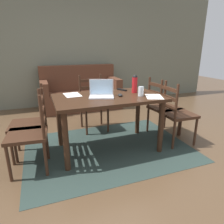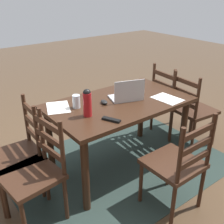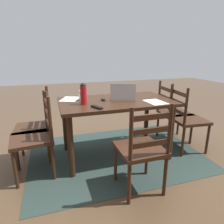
{
  "view_description": "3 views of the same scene",
  "coord_description": "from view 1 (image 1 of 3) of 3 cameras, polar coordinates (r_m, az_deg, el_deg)",
  "views": [
    {
      "loc": [
        -0.87,
        -2.47,
        1.41
      ],
      "look_at": [
        0.07,
        0.06,
        0.53
      ],
      "focal_mm": 31.97,
      "sensor_mm": 36.0,
      "label": 1
    },
    {
      "loc": [
        1.62,
        2.0,
        1.87
      ],
      "look_at": [
        0.07,
        -0.04,
        0.67
      ],
      "focal_mm": 44.25,
      "sensor_mm": 36.0,
      "label": 2
    },
    {
      "loc": [
        0.81,
        2.36,
        1.37
      ],
      "look_at": [
        0.04,
        -0.04,
        0.61
      ],
      "focal_mm": 31.64,
      "sensor_mm": 36.0,
      "label": 3
    }
  ],
  "objects": [
    {
      "name": "computer_mouse",
      "position": [
        2.69,
        2.38,
        4.88
      ],
      "size": [
        0.08,
        0.11,
        0.03
      ],
      "primitive_type": "ellipsoid",
      "rotation": [
        0.0,
        0.0,
        -0.25
      ],
      "color": "black",
      "rests_on": "dining_table"
    },
    {
      "name": "ground_plane",
      "position": [
        2.97,
        -0.98,
        -10.22
      ],
      "size": [
        14.0,
        14.0,
        0.0
      ],
      "primitive_type": "plane",
      "color": "brown"
    },
    {
      "name": "chair_left_near",
      "position": [
        2.49,
        -22.22,
        -5.72
      ],
      "size": [
        0.48,
        0.48,
        0.95
      ],
      "color": "#3D2316",
      "rests_on": "ground"
    },
    {
      "name": "chair_far_head",
      "position": [
        3.51,
        -5.37,
        2.32
      ],
      "size": [
        0.44,
        0.44,
        0.95
      ],
      "color": "#3D2316",
      "rests_on": "ground"
    },
    {
      "name": "area_rug",
      "position": [
        2.97,
        -0.98,
        -10.17
      ],
      "size": [
        2.31,
        1.69,
        0.01
      ],
      "primitive_type": "cube",
      "color": "#283833",
      "rests_on": "ground"
    },
    {
      "name": "chair_right_far",
      "position": [
        3.37,
        14.42,
        1.17
      ],
      "size": [
        0.49,
        0.49,
        0.95
      ],
      "color": "#3D2316",
      "rests_on": "ground"
    },
    {
      "name": "couch",
      "position": [
        4.87,
        -9.0,
        5.33
      ],
      "size": [
        1.8,
        0.8,
        1.0
      ],
      "color": "#512D1E",
      "rests_on": "ground"
    },
    {
      "name": "drinking_glass",
      "position": [
        2.73,
        8.26,
        5.87
      ],
      "size": [
        0.07,
        0.07,
        0.13
      ],
      "primitive_type": "cylinder",
      "color": "silver",
      "rests_on": "dining_table"
    },
    {
      "name": "dining_table",
      "position": [
        2.72,
        -1.05,
        2.29
      ],
      "size": [
        1.44,
        0.84,
        0.78
      ],
      "color": "#382114",
      "rests_on": "ground"
    },
    {
      "name": "paper_stack_right",
      "position": [
        2.72,
        11.94,
        4.32
      ],
      "size": [
        0.3,
        0.35,
        0.0
      ],
      "primitive_type": "cube",
      "rotation": [
        0.0,
        0.0,
        -0.38
      ],
      "color": "white",
      "rests_on": "dining_table"
    },
    {
      "name": "water_bottle",
      "position": [
        2.91,
        6.5,
        8.1
      ],
      "size": [
        0.08,
        0.08,
        0.26
      ],
      "color": "red",
      "rests_on": "dining_table"
    },
    {
      "name": "wall_back",
      "position": [
        5.21,
        -11.37,
        17.08
      ],
      "size": [
        8.0,
        0.12,
        2.7
      ],
      "primitive_type": "cube",
      "color": "#6B6D5B",
      "rests_on": "ground"
    },
    {
      "name": "chair_left_far",
      "position": [
        2.8,
        -22.13,
        -3.07
      ],
      "size": [
        0.48,
        0.48,
        0.95
      ],
      "color": "#3D2316",
      "rests_on": "ground"
    },
    {
      "name": "tv_remote",
      "position": [
        3.07,
        2.84,
        6.38
      ],
      "size": [
        0.11,
        0.17,
        0.02
      ],
      "primitive_type": "cube",
      "rotation": [
        0.0,
        0.0,
        0.44
      ],
      "color": "black",
      "rests_on": "dining_table"
    },
    {
      "name": "laptop",
      "position": [
        2.66,
        -3.04,
        5.62
      ],
      "size": [
        0.37,
        0.31,
        0.23
      ],
      "color": "silver",
      "rests_on": "dining_table"
    },
    {
      "name": "paper_stack_left",
      "position": [
        2.82,
        -11.25,
        4.84
      ],
      "size": [
        0.23,
        0.31,
        0.0
      ],
      "primitive_type": "cube",
      "rotation": [
        0.0,
        0.0,
        0.06
      ],
      "color": "white",
      "rests_on": "dining_table"
    },
    {
      "name": "chair_right_near",
      "position": [
        3.12,
        17.84,
        -0.5
      ],
      "size": [
        0.45,
        0.45,
        0.95
      ],
      "color": "#3D2316",
      "rests_on": "ground"
    }
  ]
}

